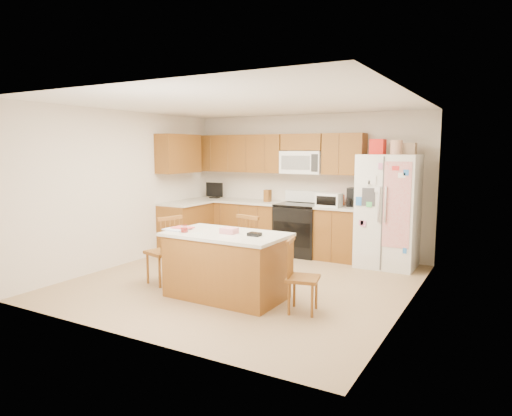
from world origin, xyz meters
The scene contains 9 objects.
ground centered at (0.00, 0.00, 0.00)m, with size 4.50×4.50×0.00m, color #8E7858.
room_shell centered at (0.00, 0.00, 1.44)m, with size 4.60×4.60×2.52m.
cabinetry centered at (-0.98, 1.79, 0.91)m, with size 3.36×1.56×2.15m.
stove centered at (0.00, 1.94, 0.47)m, with size 0.76×0.65×1.13m.
refrigerator centered at (1.57, 1.87, 0.92)m, with size 0.90×0.79×2.04m.
island centered at (0.16, -0.70, 0.42)m, with size 1.61×0.92×0.92m.
windsor_chair_left centered at (-0.92, -0.63, 0.46)m, with size 0.50×0.51×0.97m.
windsor_chair_back centered at (0.15, 0.05, 0.46)m, with size 0.50×0.48×0.98m.
windsor_chair_right centered at (1.21, -0.73, 0.41)m, with size 0.43×0.44×0.86m.
Camera 1 is at (3.26, -5.44, 1.88)m, focal length 32.00 mm.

